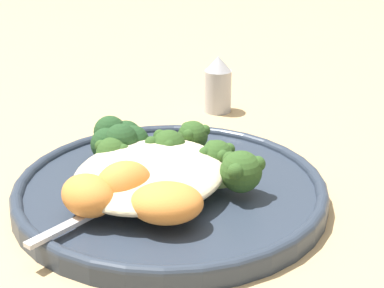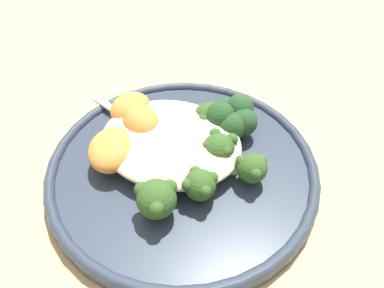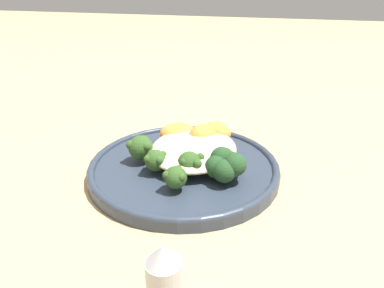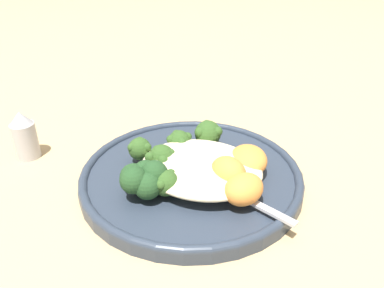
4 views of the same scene
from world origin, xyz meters
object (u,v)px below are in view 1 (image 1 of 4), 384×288
broccoli_stalk_0 (226,173)px  broccoli_stalk_1 (205,162)px  plate (170,190)px  salt_shaker (218,85)px  quinoa_mound (149,175)px  sweet_potato_chunk_0 (88,195)px  kale_tuft (119,139)px  broccoli_stalk_3 (165,149)px  broccoli_stalk_4 (125,160)px  broccoli_stalk_2 (188,145)px  sweet_potato_chunk_2 (123,184)px  sweet_potato_chunk_1 (166,203)px  spoon (105,205)px

broccoli_stalk_0 → broccoli_stalk_1: size_ratio=1.17×
plate → salt_shaker: size_ratio=3.99×
quinoa_mound → sweet_potato_chunk_0: sweet_potato_chunk_0 is taller
kale_tuft → broccoli_stalk_0: bearing=-103.0°
plate → quinoa_mound: (-0.02, 0.01, 0.02)m
broccoli_stalk_3 → broccoli_stalk_4: 0.04m
plate → sweet_potato_chunk_0: bearing=156.4°
quinoa_mound → broccoli_stalk_3: broccoli_stalk_3 is taller
kale_tuft → salt_shaker: size_ratio=0.80×
broccoli_stalk_2 → broccoli_stalk_3: broccoli_stalk_3 is taller
broccoli_stalk_3 → sweet_potato_chunk_0: (-0.12, 0.02, 0.00)m
salt_shaker → sweet_potato_chunk_2: bearing=-174.9°
broccoli_stalk_0 → salt_shaker: (0.25, 0.10, -0.00)m
sweet_potato_chunk_2 → broccoli_stalk_2: bearing=-6.4°
quinoa_mound → broccoli_stalk_1: broccoli_stalk_1 is taller
plate → broccoli_stalk_3: broccoli_stalk_3 is taller
quinoa_mound → broccoli_stalk_1: 0.06m
broccoli_stalk_0 → sweet_potato_chunk_1: bearing=-126.3°
kale_tuft → spoon: size_ratio=0.52×
quinoa_mound → kale_tuft: bearing=48.0°
broccoli_stalk_2 → broccoli_stalk_4: bearing=135.1°
plate → kale_tuft: size_ratio=4.98×
broccoli_stalk_4 → salt_shaker: size_ratio=1.44×
broccoli_stalk_3 → kale_tuft: kale_tuft is taller
sweet_potato_chunk_0 → kale_tuft: kale_tuft is taller
broccoli_stalk_2 → sweet_potato_chunk_2: (-0.11, 0.01, 0.01)m
broccoli_stalk_2 → salt_shaker: bearing=3.6°
quinoa_mound → broccoli_stalk_2: 0.08m
broccoli_stalk_0 → sweet_potato_chunk_2: (-0.06, 0.07, 0.00)m
broccoli_stalk_4 → salt_shaker: 0.25m
quinoa_mound → spoon: size_ratio=1.38×
salt_shaker → quinoa_mound: bearing=-172.8°
sweet_potato_chunk_2 → sweet_potato_chunk_0: bearing=144.3°
kale_tuft → quinoa_mound: bearing=-132.0°
plate → sweet_potato_chunk_2: 0.07m
plate → broccoli_stalk_4: 0.05m
broccoli_stalk_3 → spoon: broccoli_stalk_3 is taller
sweet_potato_chunk_1 → broccoli_stalk_4: bearing=47.7°
sweet_potato_chunk_0 → broccoli_stalk_1: bearing=-30.5°
quinoa_mound → spoon: 0.05m
broccoli_stalk_0 → salt_shaker: salt_shaker is taller
broccoli_stalk_3 → sweet_potato_chunk_2: sweet_potato_chunk_2 is taller
plate → salt_shaker: salt_shaker is taller
sweet_potato_chunk_2 → broccoli_stalk_1: bearing=-28.6°
broccoli_stalk_2 → broccoli_stalk_4: (-0.06, 0.04, 0.00)m
broccoli_stalk_0 → kale_tuft: (0.03, 0.13, 0.00)m
spoon → sweet_potato_chunk_1: bearing=110.9°
sweet_potato_chunk_2 → spoon: sweet_potato_chunk_2 is taller
kale_tuft → sweet_potato_chunk_2: bearing=-149.7°
broccoli_stalk_0 → broccoli_stalk_4: broccoli_stalk_0 is taller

